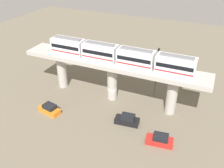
% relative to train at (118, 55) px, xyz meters
% --- Properties ---
extents(ground_plane, '(120.00, 120.00, 0.00)m').
position_rel_train_xyz_m(ground_plane, '(0.00, -1.08, -9.67)').
color(ground_plane, '#706654').
extents(viaduct, '(5.20, 35.80, 8.14)m').
position_rel_train_xyz_m(viaduct, '(0.00, -1.08, -3.35)').
color(viaduct, '#B7B2AA').
rests_on(viaduct, ground).
extents(train, '(2.64, 27.45, 3.24)m').
position_rel_train_xyz_m(train, '(0.00, 0.00, 0.00)').
color(train, silver).
rests_on(train, viaduct).
extents(parked_car_red, '(2.31, 4.39, 1.76)m').
position_rel_train_xyz_m(parked_car_red, '(8.73, 10.88, -8.93)').
color(parked_car_red, red).
rests_on(parked_car_red, ground).
extents(parked_car_orange, '(2.56, 4.46, 1.76)m').
position_rel_train_xyz_m(parked_car_orange, '(9.05, -9.68, -8.93)').
color(parked_car_orange, orange).
rests_on(parked_car_orange, ground).
extents(parked_car_black, '(2.25, 4.37, 1.76)m').
position_rel_train_xyz_m(parked_car_black, '(6.16, 4.50, -8.93)').
color(parked_car_black, black).
rests_on(parked_car_black, ground).
extents(tree_near_viaduct, '(2.98, 2.98, 4.39)m').
position_rel_train_xyz_m(tree_near_viaduct, '(-10.41, 13.13, -6.79)').
color(tree_near_viaduct, brown).
rests_on(tree_near_viaduct, ground).
extents(signal_post, '(0.44, 0.28, 10.74)m').
position_rel_train_xyz_m(signal_post, '(-3.40, 6.64, -3.77)').
color(signal_post, '#4C4C51').
rests_on(signal_post, ground).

